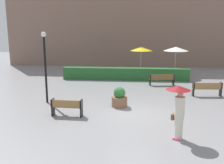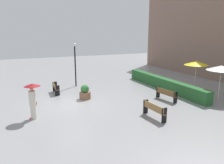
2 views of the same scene
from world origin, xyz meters
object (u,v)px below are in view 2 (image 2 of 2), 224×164
pedestrian_with_umbrella (33,97)px  patio_umbrella_white (221,68)px  bench_far_right (154,109)px  lamp_post (75,60)px  bench_back_row (166,94)px  patio_umbrella_yellow (196,63)px  planter_pot (85,93)px  bench_near_left (56,88)px

pedestrian_with_umbrella → patio_umbrella_white: (1.79, 12.95, 1.06)m
bench_far_right → lamp_post: 9.87m
bench_back_row → lamp_post: (-6.95, -4.97, 1.93)m
bench_back_row → patio_umbrella_yellow: bearing=109.1°
lamp_post → bench_back_row: bearing=35.6°
patio_umbrella_yellow → planter_pot: bearing=-97.8°
bench_far_right → planter_pot: (-5.28, -2.57, -0.06)m
bench_back_row → lamp_post: 8.76m
bench_near_left → patio_umbrella_white: 12.88m
patio_umbrella_yellow → bench_back_row: bearing=-70.9°
pedestrian_with_umbrella → bench_near_left: bearing=156.7°
pedestrian_with_umbrella → lamp_post: (-6.63, 4.29, 1.11)m
pedestrian_with_umbrella → patio_umbrella_yellow: size_ratio=0.83×
lamp_post → patio_umbrella_yellow: (5.48, 9.20, -0.09)m
bench_far_right → planter_pot: bearing=-154.1°
bench_back_row → lamp_post: lamp_post is taller
bench_far_right → patio_umbrella_yellow: 8.28m
planter_pot → bench_far_right: bearing=25.9°
planter_pot → pedestrian_with_umbrella: bearing=-57.5°
bench_far_right → bench_back_row: (-2.49, 2.82, -0.03)m
planter_pot → patio_umbrella_yellow: size_ratio=0.43×
bench_far_right → bench_near_left: size_ratio=1.18×
bench_back_row → patio_umbrella_yellow: size_ratio=0.75×
bench_far_right → bench_near_left: 8.84m
bench_near_left → bench_far_right: bearing=29.3°
bench_near_left → planter_pot: (2.43, 1.76, -0.02)m
bench_far_right → pedestrian_with_umbrella: 7.07m
lamp_post → patio_umbrella_white: bearing=45.8°
bench_far_right → patio_umbrella_yellow: size_ratio=0.72×
planter_pot → patio_umbrella_white: 10.21m
bench_back_row → patio_umbrella_yellow: (-1.47, 4.23, 1.84)m
patio_umbrella_white → lamp_post: bearing=-134.2°
bench_far_right → lamp_post: size_ratio=0.46×
bench_near_left → planter_pot: 3.00m
patio_umbrella_yellow → patio_umbrella_white: patio_umbrella_white is taller
lamp_post → pedestrian_with_umbrella: bearing=-32.9°
bench_far_right → patio_umbrella_yellow: bearing=119.3°
lamp_post → patio_umbrella_white: 12.08m
bench_back_row → patio_umbrella_white: (1.47, 3.69, 1.89)m
pedestrian_with_umbrella → patio_umbrella_white: size_ratio=0.81×
bench_near_left → patio_umbrella_yellow: size_ratio=0.62×
bench_near_left → patio_umbrella_yellow: bearing=71.8°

